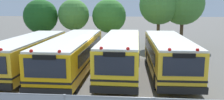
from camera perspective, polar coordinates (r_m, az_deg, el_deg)
ground_plane at (r=17.08m, az=-3.54°, el=-5.22°), size 160.00×160.00×0.00m
school_bus_0 at (r=17.98m, az=-19.14°, el=-0.63°), size 2.64×9.81×2.52m
school_bus_1 at (r=16.95m, az=-9.29°, el=-0.71°), size 2.65×10.90×2.59m
school_bus_2 at (r=16.42m, az=2.14°, el=-0.80°), size 2.64×9.77×2.68m
school_bus_3 at (r=16.72m, az=13.16°, el=-0.97°), size 2.67×9.53×2.62m
tree_0 at (r=27.83m, az=-16.42°, el=7.87°), size 3.76×3.76×5.29m
tree_1 at (r=26.98m, az=-9.12°, el=8.17°), size 3.41×3.41×5.31m
tree_2 at (r=26.58m, az=-0.56°, el=8.15°), size 3.73×3.73×5.34m
tree_3 at (r=26.78m, az=11.10°, el=10.59°), size 4.28×4.28×6.83m
tree_4 at (r=27.67m, az=16.56°, el=10.43°), size 4.61×4.61×7.09m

